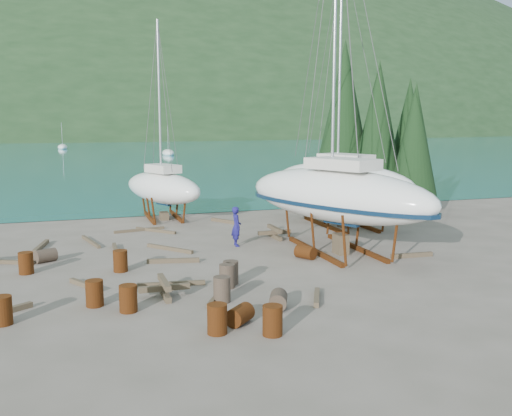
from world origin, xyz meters
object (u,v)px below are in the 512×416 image
object	(u,v)px
worker	(236,226)
large_sailboat_far	(341,182)
large_sailboat_near	(337,194)
small_sailboat_shore	(162,187)

from	to	relation	value
worker	large_sailboat_far	bearing A→B (deg)	-64.28
large_sailboat_near	large_sailboat_far	world-z (taller)	large_sailboat_near
large_sailboat_near	worker	distance (m)	5.16
large_sailboat_near	large_sailboat_far	bearing A→B (deg)	37.26
small_sailboat_shore	worker	xyz separation A→B (m)	(2.15, -9.00, -1.02)
large_sailboat_near	large_sailboat_far	xyz separation A→B (m)	(3.19, 5.84, -0.13)
large_sailboat_far	worker	distance (m)	8.14
worker	small_sailboat_shore	bearing A→B (deg)	15.13
large_sailboat_far	small_sailboat_shore	xyz separation A→B (m)	(-9.44, 5.75, -0.58)
large_sailboat_far	large_sailboat_near	bearing A→B (deg)	-141.94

